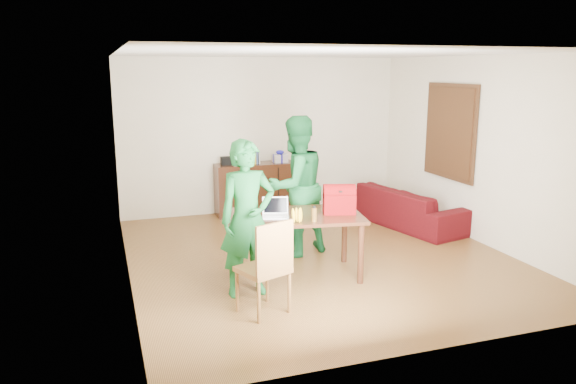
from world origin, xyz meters
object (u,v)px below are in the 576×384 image
object	(u,v)px
person_far	(295,186)
chair	(264,286)
sofa	(407,207)
person_near	(247,219)
laptop	(276,214)
bottle	(314,214)
red_bag	(339,202)
table	(293,222)

from	to	relation	value
person_far	chair	bearing A→B (deg)	43.09
chair	sofa	world-z (taller)	chair
chair	person_near	world-z (taller)	person_near
chair	laptop	distance (m)	1.11
bottle	red_bag	world-z (taller)	red_bag
person_far	laptop	bearing A→B (deg)	38.93
person_near	laptop	bearing A→B (deg)	32.25
person_near	laptop	distance (m)	0.55
person_near	bottle	distance (m)	0.80
chair	laptop	xyz separation A→B (m)	(0.41, 0.89, 0.52)
red_bag	sofa	bearing A→B (deg)	57.00
person_far	red_bag	xyz separation A→B (m)	(0.25, -0.91, -0.03)
person_near	chair	bearing A→B (deg)	-92.79
sofa	person_near	bearing A→B (deg)	108.13
chair	red_bag	bearing A→B (deg)	13.22
red_bag	sofa	world-z (taller)	red_bag
person_near	bottle	size ratio (longest dim) A/B	9.65
table	person_far	bearing A→B (deg)	78.62
table	red_bag	bearing A→B (deg)	-1.46
person_near	sofa	bearing A→B (deg)	25.82
person_far	bottle	distance (m)	1.18
table	bottle	bearing A→B (deg)	-61.07
person_near	person_far	distance (m)	1.53
table	person_far	size ratio (longest dim) A/B	0.94
chair	sofa	distance (m)	4.02
table	laptop	world-z (taller)	laptop
laptop	bottle	world-z (taller)	laptop
bottle	red_bag	size ratio (longest dim) A/B	0.47
laptop	red_bag	distance (m)	0.81
chair	bottle	size ratio (longest dim) A/B	5.56
person_near	laptop	world-z (taller)	person_near
person_far	person_near	bearing A→B (deg)	32.19
person_far	sofa	world-z (taller)	person_far
laptop	person_near	bearing A→B (deg)	-126.64
person_near	red_bag	xyz separation A→B (m)	(1.23, 0.27, 0.04)
laptop	sofa	bearing A→B (deg)	45.82
red_bag	person_near	bearing A→B (deg)	-151.17
laptop	table	bearing A→B (deg)	25.98
laptop	red_bag	xyz separation A→B (m)	(0.80, -0.07, 0.10)
person_near	sofa	distance (m)	3.77
person_near	person_far	size ratio (longest dim) A/B	0.93
bottle	sofa	size ratio (longest dim) A/B	0.09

